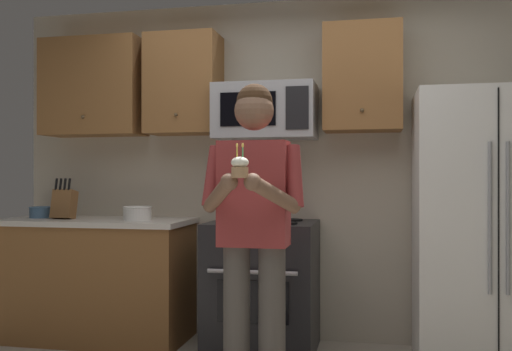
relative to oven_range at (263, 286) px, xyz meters
name	(u,v)px	position (x,y,z in m)	size (l,w,h in m)	color
wall_back	(291,169)	(0.15, 0.39, 0.84)	(4.40, 0.10, 2.60)	#B7AD99
oven_range	(263,286)	(0.00, 0.00, 0.00)	(0.76, 0.70, 0.93)	black
microwave	(266,112)	(0.00, 0.12, 1.26)	(0.74, 0.41, 0.40)	#9EA0A5
refrigerator	(487,229)	(1.50, -0.04, 0.44)	(0.90, 0.75, 1.80)	white
cabinet_row_upper	(193,84)	(-0.57, 0.17, 1.49)	(2.78, 0.36, 0.76)	brown
counter_left	(97,279)	(-1.30, 0.02, 0.00)	(1.44, 0.66, 0.92)	brown
knife_block	(64,204)	(-1.54, -0.03, 0.57)	(0.16, 0.15, 0.32)	brown
bowl_large_white	(137,213)	(-0.96, 0.00, 0.51)	(0.22, 0.22, 0.10)	white
bowl_small_colored	(41,212)	(-1.78, 0.04, 0.50)	(0.19, 0.19, 0.09)	#4C7299
person	(254,222)	(0.13, -0.90, 0.53)	(0.60, 0.48, 1.76)	#4C4742
cupcake	(240,167)	(0.13, -1.23, 0.83)	(0.09, 0.09, 0.17)	#A87F56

